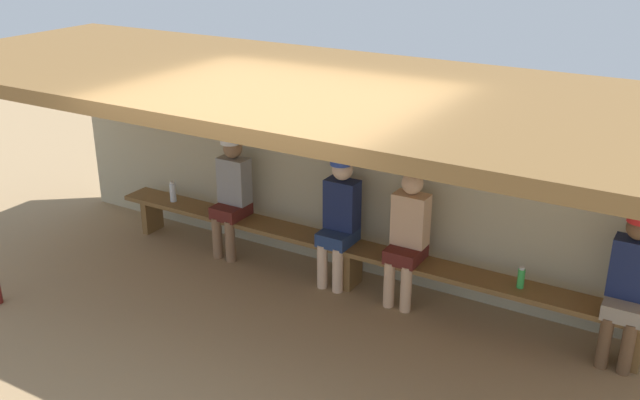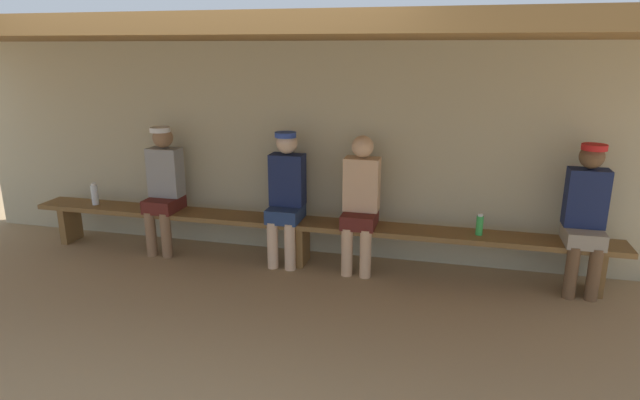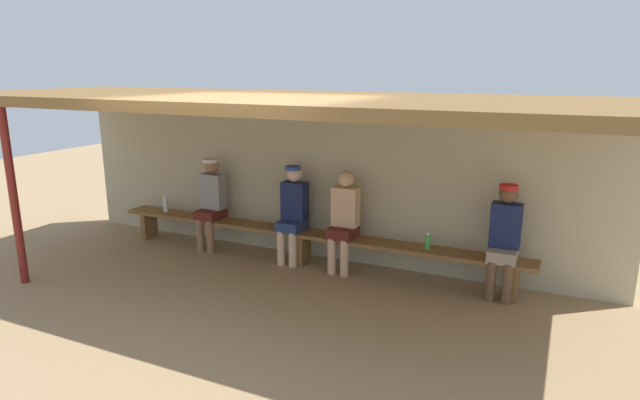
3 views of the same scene
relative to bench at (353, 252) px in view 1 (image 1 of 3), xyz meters
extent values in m
plane|color=#9E7F59|center=(0.00, -1.55, -0.39)|extent=(24.00, 24.00, 0.00)
cube|color=#B7AD8C|center=(0.00, 0.45, 0.71)|extent=(8.00, 0.20, 2.20)
cube|color=brown|center=(0.00, -0.85, 1.87)|extent=(8.00, 2.80, 0.12)
cube|color=brown|center=(0.00, 0.00, 0.05)|extent=(6.00, 0.36, 0.05)
cube|color=brown|center=(-2.75, 0.00, -0.18)|extent=(0.08, 0.29, 0.41)
cube|color=brown|center=(0.00, 0.00, -0.18)|extent=(0.08, 0.29, 0.41)
cube|color=brown|center=(2.75, 0.00, -0.18)|extent=(0.08, 0.29, 0.41)
cube|color=gray|center=(2.59, -0.02, 0.14)|extent=(0.32, 0.40, 0.14)
cylinder|color=brown|center=(2.50, -0.18, -0.15)|extent=(0.11, 0.11, 0.48)
cylinder|color=brown|center=(2.68, -0.18, -0.15)|extent=(0.11, 0.11, 0.48)
cube|color=#19234C|center=(2.59, 0.06, 0.47)|extent=(0.34, 0.20, 0.52)
sphere|color=brown|center=(2.59, 0.06, 0.84)|extent=(0.21, 0.21, 0.21)
cube|color=#591E19|center=(-1.53, -0.02, 0.14)|extent=(0.32, 0.40, 0.14)
cylinder|color=#8C6647|center=(-1.62, -0.18, -0.15)|extent=(0.11, 0.11, 0.48)
cylinder|color=#8C6647|center=(-1.44, -0.18, -0.15)|extent=(0.11, 0.11, 0.48)
cube|color=gray|center=(-1.53, 0.06, 0.47)|extent=(0.34, 0.20, 0.52)
sphere|color=#8C6647|center=(-1.53, 0.06, 0.84)|extent=(0.21, 0.21, 0.21)
cylinder|color=white|center=(-1.53, 0.02, 0.93)|extent=(0.21, 0.21, 0.05)
cube|color=navy|center=(-0.17, -0.02, 0.14)|extent=(0.32, 0.40, 0.14)
cylinder|color=beige|center=(-0.26, -0.18, -0.15)|extent=(0.11, 0.11, 0.48)
cylinder|color=beige|center=(-0.08, -0.18, -0.15)|extent=(0.11, 0.11, 0.48)
cube|color=#19234C|center=(-0.17, 0.06, 0.47)|extent=(0.34, 0.20, 0.52)
sphere|color=beige|center=(-0.17, 0.06, 0.84)|extent=(0.21, 0.21, 0.21)
cylinder|color=#2D47A5|center=(-0.17, 0.02, 0.93)|extent=(0.21, 0.21, 0.05)
cube|color=#591E19|center=(0.59, -0.02, 0.14)|extent=(0.32, 0.40, 0.14)
cylinder|color=#DBAD84|center=(0.50, -0.18, -0.15)|extent=(0.11, 0.11, 0.48)
cylinder|color=#DBAD84|center=(0.68, -0.18, -0.15)|extent=(0.11, 0.11, 0.48)
cube|color=#DBAD84|center=(0.59, 0.06, 0.47)|extent=(0.34, 0.20, 0.52)
sphere|color=#DBAD84|center=(0.59, 0.06, 0.84)|extent=(0.21, 0.21, 0.21)
cylinder|color=green|center=(1.71, 0.00, 0.16)|extent=(0.06, 0.06, 0.18)
cylinder|color=white|center=(1.71, 0.00, 0.27)|extent=(0.05, 0.05, 0.02)
cylinder|color=silver|center=(-2.38, -0.01, 0.18)|extent=(0.07, 0.07, 0.22)
cylinder|color=white|center=(-2.38, -0.01, 0.31)|extent=(0.05, 0.05, 0.02)
camera|label=1|loc=(3.06, -5.85, 3.23)|focal=40.39mm
camera|label=2|loc=(1.42, -4.91, 1.75)|focal=30.02mm
camera|label=3|loc=(3.17, -6.22, 2.24)|focal=30.11mm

